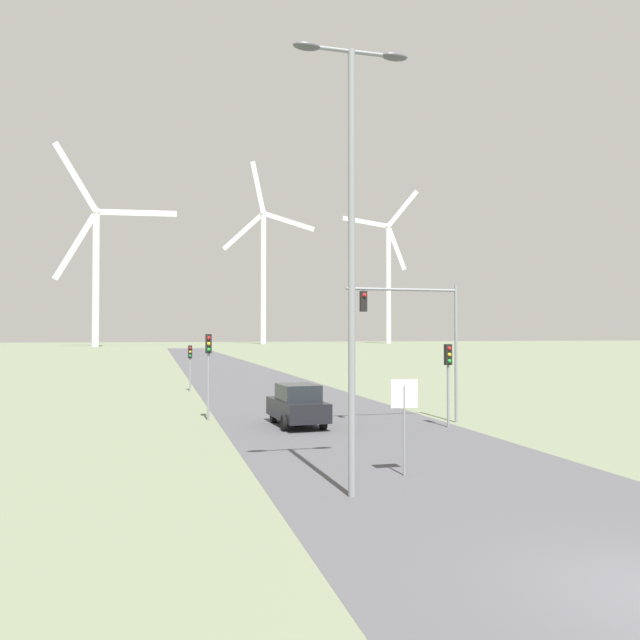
{
  "coord_description": "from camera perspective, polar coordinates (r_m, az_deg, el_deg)",
  "views": [
    {
      "loc": [
        -7.7,
        -7.99,
        4.02
      ],
      "look_at": [
        0.0,
        21.37,
        4.69
      ],
      "focal_mm": 35.0,
      "sensor_mm": 36.0,
      "label": 1
    }
  ],
  "objects": [
    {
      "name": "traffic_light_mast_overhead",
      "position": [
        28.23,
        9.02,
        -0.28
      ],
      "size": [
        5.29,
        0.35,
        6.24
      ],
      "color": "gray",
      "rests_on": "ground"
    },
    {
      "name": "traffic_light_post_mid_left",
      "position": [
        44.56,
        -11.79,
        -3.38
      ],
      "size": [
        0.28,
        0.33,
        3.2
      ],
      "color": "gray",
      "rests_on": "ground"
    },
    {
      "name": "traffic_light_post_near_left",
      "position": [
        29.46,
        -10.16,
        -3.35
      ],
      "size": [
        0.28,
        0.34,
        4.0
      ],
      "color": "gray",
      "rests_on": "ground"
    },
    {
      "name": "streetlamp",
      "position": [
        15.71,
        2.9,
        9.23
      ],
      "size": [
        3.0,
        0.32,
        11.18
      ],
      "color": "gray",
      "rests_on": "ground"
    },
    {
      "name": "car_approaching",
      "position": [
        27.37,
        -2.07,
        -7.78
      ],
      "size": [
        2.06,
        4.21,
        1.83
      ],
      "color": "black",
      "rests_on": "ground"
    },
    {
      "name": "traffic_light_post_near_right",
      "position": [
        27.42,
        11.64,
        -4.15
      ],
      "size": [
        0.28,
        0.34,
        3.57
      ],
      "color": "gray",
      "rests_on": "ground"
    },
    {
      "name": "wind_turbine_right",
      "position": [
        262.34,
        6.26,
        4.42
      ],
      "size": [
        31.9,
        5.69,
        64.55
      ],
      "color": "silver",
      "rests_on": "ground"
    },
    {
      "name": "wind_turbine_center",
      "position": [
        246.98,
        -5.2,
        5.14
      ],
      "size": [
        35.07,
        11.23,
        72.26
      ],
      "color": "silver",
      "rests_on": "ground"
    },
    {
      "name": "stop_sign_near",
      "position": [
        17.99,
        7.7,
        -7.99
      ],
      "size": [
        0.81,
        0.07,
        2.72
      ],
      "color": "gray",
      "rests_on": "ground"
    },
    {
      "name": "wind_turbine_left",
      "position": [
        206.88,
        -19.79,
        5.2
      ],
      "size": [
        37.49,
        3.44,
        63.55
      ],
      "color": "silver",
      "rests_on": "ground"
    },
    {
      "name": "road_surface",
      "position": [
        56.65,
        -6.88,
        -5.32
      ],
      "size": [
        10.0,
        240.0,
        0.01
      ],
      "color": "#47474C",
      "rests_on": "ground"
    }
  ]
}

